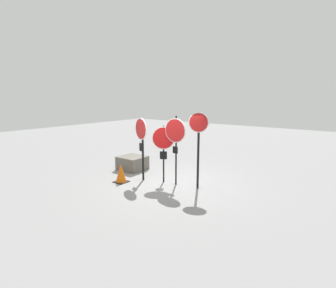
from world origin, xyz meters
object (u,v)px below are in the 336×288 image
stop_sign_2 (175,135)px  storage_crate (132,163)px  stop_sign_1 (163,142)px  stop_sign_3 (198,136)px  stop_sign_0 (141,137)px  traffic_cone_0 (121,173)px

stop_sign_2 → storage_crate: bearing=168.1°
stop_sign_1 → stop_sign_3: size_ratio=0.80×
stop_sign_0 → storage_crate: 2.09m
stop_sign_0 → stop_sign_3: 2.18m
storage_crate → stop_sign_0: bearing=-32.6°
stop_sign_1 → stop_sign_2: bearing=-31.6°
stop_sign_0 → stop_sign_2: 1.35m
stop_sign_3 → traffic_cone_0: bearing=-179.1°
stop_sign_2 → stop_sign_3: stop_sign_3 is taller
stop_sign_1 → storage_crate: (-2.12, 0.55, -1.22)m
stop_sign_0 → storage_crate: stop_sign_0 is taller
stop_sign_0 → stop_sign_1: 0.85m
traffic_cone_0 → storage_crate: 1.70m
stop_sign_1 → stop_sign_2: stop_sign_2 is taller
stop_sign_0 → traffic_cone_0: size_ratio=3.40×
stop_sign_1 → stop_sign_2: size_ratio=0.85×
stop_sign_3 → traffic_cone_0: 3.19m
stop_sign_0 → stop_sign_2: (1.30, 0.30, 0.14)m
stop_sign_3 → stop_sign_1: bearing=165.3°
stop_sign_1 → traffic_cone_0: bearing=-176.0°
stop_sign_0 → storage_crate: size_ratio=2.19×
stop_sign_1 → stop_sign_3: (1.34, 0.16, 0.33)m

